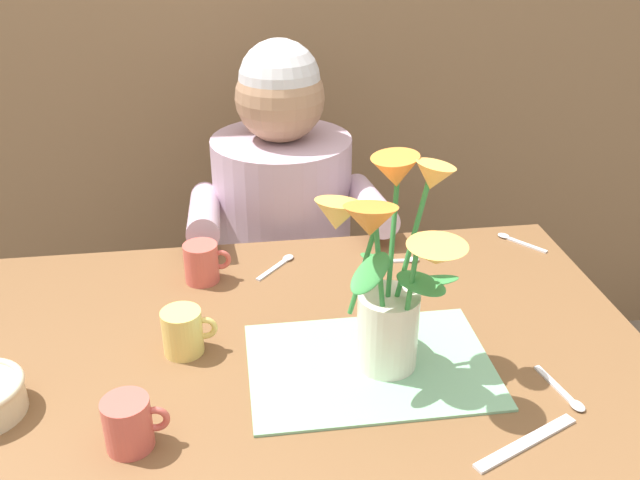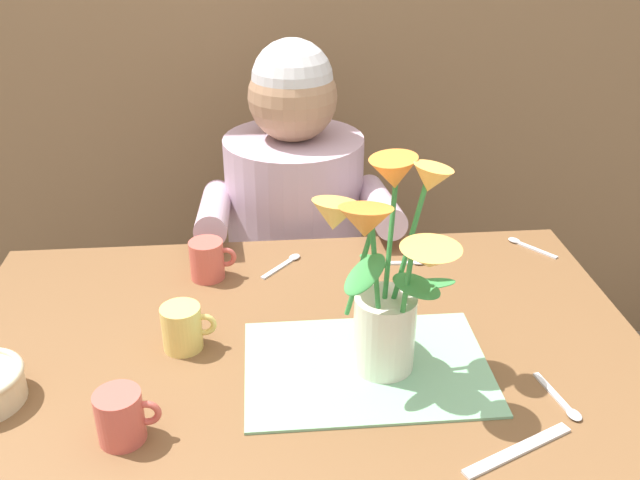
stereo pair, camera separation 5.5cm
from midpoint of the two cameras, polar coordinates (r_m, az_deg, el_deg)
name	(u,v)px [view 1 (the left image)]	position (r m, az deg, el deg)	size (l,w,h in m)	color
dining_table	(302,392)	(1.29, -2.72, -12.15)	(1.20, 0.80, 0.74)	brown
seated_person	(284,262)	(1.84, -3.73, -1.82)	(0.45, 0.47, 1.14)	#4C4C56
striped_placemat	(370,365)	(1.19, 2.73, -10.07)	(0.40, 0.28, 0.01)	#7AB289
flower_vase	(389,276)	(1.09, 4.15, -2.93)	(0.24, 0.24, 0.35)	silver
dinner_knife	(526,443)	(1.08, 14.83, -15.53)	(0.19, 0.02, 0.01)	silver
ceramic_mug	(183,332)	(1.22, -12.21, -7.25)	(0.09, 0.07, 0.08)	#E5C666
tea_cup	(202,263)	(1.42, -10.56, -1.82)	(0.09, 0.07, 0.08)	#CC564C
coffee_cup	(129,424)	(1.06, -16.60, -14.01)	(0.09, 0.07, 0.08)	#CC564C
spoon_0	(567,396)	(1.18, 17.98, -11.87)	(0.04, 0.12, 0.01)	silver
spoon_1	(281,263)	(1.47, -4.23, -1.89)	(0.09, 0.10, 0.01)	silver
spoon_2	(514,240)	(1.61, 14.43, 0.00)	(0.09, 0.10, 0.01)	silver
spoon_3	(400,260)	(1.49, 5.44, -1.66)	(0.12, 0.02, 0.01)	silver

